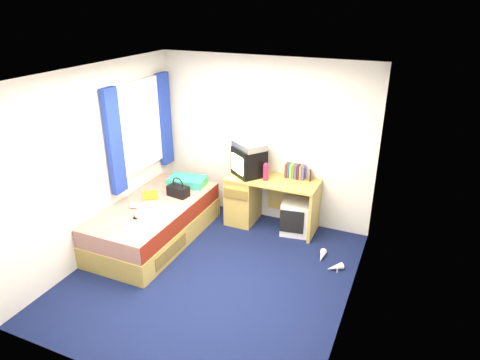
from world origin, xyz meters
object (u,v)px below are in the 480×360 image
at_px(vcr, 249,145).
at_px(colour_swatch_fan, 122,226).
at_px(bed, 155,222).
at_px(towel, 150,212).
at_px(desk, 254,197).
at_px(storage_cube, 296,217).
at_px(aerosol_can, 262,171).
at_px(pillow, 187,181).
at_px(remote_control, 137,216).
at_px(pink_water_bottle, 266,173).
at_px(handbag, 178,191).
at_px(crt_tv, 249,162).
at_px(water_bottle, 138,206).
at_px(magazine, 150,195).
at_px(white_heels, 328,261).
at_px(picture_frame, 310,175).

height_order(vcr, colour_swatch_fan, vcr).
bearing_deg(bed, towel, -63.22).
distance_m(desk, storage_cube, 0.67).
relative_size(aerosol_can, towel, 0.61).
height_order(bed, storage_cube, bed).
distance_m(pillow, remote_control, 1.13).
distance_m(pink_water_bottle, colour_swatch_fan, 2.06).
height_order(handbag, colour_swatch_fan, handbag).
xyz_separation_m(vcr, pink_water_bottle, (0.28, -0.08, -0.34)).
xyz_separation_m(vcr, colour_swatch_fan, (-0.99, -1.67, -0.65)).
distance_m(crt_tv, towel, 1.57).
height_order(desk, handbag, handbag).
relative_size(vcr, water_bottle, 2.28).
relative_size(desk, vcr, 2.85).
distance_m(water_bottle, remote_control, 0.23).
distance_m(crt_tv, pink_water_bottle, 0.31).
height_order(aerosol_can, magazine, aerosol_can).
xyz_separation_m(colour_swatch_fan, white_heels, (2.35, 1.02, -0.51)).
bearing_deg(handbag, crt_tv, 47.31).
xyz_separation_m(desk, storage_cube, (0.65, -0.03, -0.16)).
xyz_separation_m(desk, crt_tv, (-0.09, 0.00, 0.55)).
xyz_separation_m(bed, vcr, (0.98, 1.00, 0.93)).
bearing_deg(crt_tv, pink_water_bottle, 21.93).
bearing_deg(white_heels, colour_swatch_fan, -156.49).
distance_m(picture_frame, magazine, 2.26).
bearing_deg(colour_swatch_fan, remote_control, 86.76).
bearing_deg(storage_cube, pink_water_bottle, 177.41).
xyz_separation_m(pink_water_bottle, colour_swatch_fan, (-1.27, -1.59, -0.32)).
bearing_deg(water_bottle, remote_control, -58.32).
height_order(bed, remote_control, remote_control).
relative_size(storage_cube, white_heels, 1.17).
relative_size(storage_cube, magazine, 1.74).
bearing_deg(remote_control, colour_swatch_fan, -111.26).
distance_m(vcr, picture_frame, 0.95).
bearing_deg(pink_water_bottle, pillow, -171.55).
relative_size(magazine, white_heels, 0.67).
bearing_deg(desk, remote_control, -127.60).
height_order(aerosol_can, towel, aerosol_can).
relative_size(towel, colour_swatch_fan, 1.37).
bearing_deg(pink_water_bottle, storage_cube, 5.64).
relative_size(colour_swatch_fan, remote_control, 1.38).
xyz_separation_m(bed, picture_frame, (1.83, 1.17, 0.55)).
relative_size(aerosol_can, handbag, 0.58).
relative_size(picture_frame, pink_water_bottle, 0.62).
distance_m(bed, towel, 0.45).
bearing_deg(towel, aerosol_can, 51.51).
distance_m(vcr, magazine, 1.56).
distance_m(crt_tv, remote_control, 1.73).
relative_size(vcr, handbag, 1.44).
relative_size(vcr, picture_frame, 3.26).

